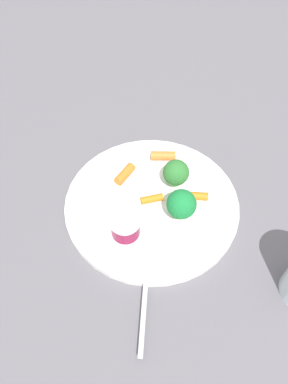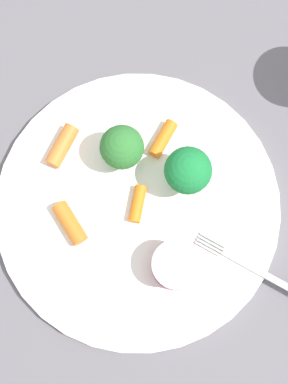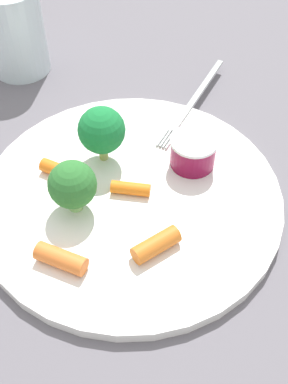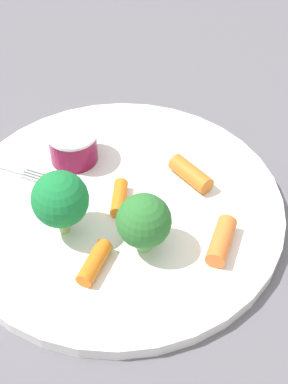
{
  "view_description": "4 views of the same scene",
  "coord_description": "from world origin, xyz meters",
  "views": [
    {
      "loc": [
        -0.24,
        0.23,
        0.48
      ],
      "look_at": [
        0.01,
        0.01,
        0.03
      ],
      "focal_mm": 31.92,
      "sensor_mm": 36.0,
      "label": 1
    },
    {
      "loc": [
        0.03,
        0.12,
        0.57
      ],
      "look_at": [
        -0.01,
        -0.01,
        0.02
      ],
      "focal_mm": 53.0,
      "sensor_mm": 36.0,
      "label": 2
    },
    {
      "loc": [
        0.29,
        -0.09,
        0.36
      ],
      "look_at": [
        0.01,
        0.01,
        0.03
      ],
      "focal_mm": 44.9,
      "sensor_mm": 36.0,
      "label": 3
    },
    {
      "loc": [
        -0.12,
        -0.32,
        0.38
      ],
      "look_at": [
        0.02,
        -0.01,
        0.03
      ],
      "focal_mm": 53.13,
      "sensor_mm": 36.0,
      "label": 4
    }
  ],
  "objects": [
    {
      "name": "fork",
      "position": [
        -0.11,
        0.11,
        0.01
      ],
      "size": [
        0.13,
        0.13,
        0.0
      ],
      "color": "#B0B8B6",
      "rests_on": "plate"
    },
    {
      "name": "carrot_stick_3",
      "position": [
        -0.04,
        -0.06,
        0.02
      ],
      "size": [
        0.04,
        0.04,
        0.01
      ],
      "primitive_type": "cylinder",
      "rotation": [
        1.57,
        0.0,
        5.49
      ],
      "color": "orange",
      "rests_on": "plate"
    },
    {
      "name": "carrot_stick_1",
      "position": [
        0.07,
        0.0,
        0.02
      ],
      "size": [
        0.03,
        0.05,
        0.02
      ],
      "primitive_type": "cylinder",
      "rotation": [
        1.57,
        0.0,
        3.41
      ],
      "color": "orange",
      "rests_on": "plate"
    },
    {
      "name": "sauce_cup",
      "position": [
        -0.02,
        0.07,
        0.03
      ],
      "size": [
        0.05,
        0.05,
        0.03
      ],
      "color": "maroon",
      "rests_on": "plate"
    },
    {
      "name": "carrot_stick_0",
      "position": [
        -0.0,
        0.0,
        0.02
      ],
      "size": [
        0.03,
        0.04,
        0.01
      ],
      "primitive_type": "cylinder",
      "rotation": [
        1.57,
        0.0,
        5.8
      ],
      "color": "orange",
      "rests_on": "plate"
    },
    {
      "name": "carrot_stick_2",
      "position": [
        0.06,
        -0.08,
        0.02
      ],
      "size": [
        0.04,
        0.04,
        0.02
      ],
      "primitive_type": "cylinder",
      "rotation": [
        1.57,
        0.0,
        2.4
      ],
      "color": "orange",
      "rests_on": "plate"
    },
    {
      "name": "ground_plane",
      "position": [
        0.0,
        0.0,
        0.0
      ],
      "size": [
        2.4,
        2.4,
        0.0
      ],
      "primitive_type": "plane",
      "color": "slate"
    },
    {
      "name": "plate",
      "position": [
        0.0,
        0.0,
        0.01
      ],
      "size": [
        0.29,
        0.29,
        0.01
      ],
      "primitive_type": "cylinder",
      "color": "white",
      "rests_on": "ground_plane"
    },
    {
      "name": "broccoli_floret_0",
      "position": [
        -0.05,
        -0.01,
        0.05
      ],
      "size": [
        0.05,
        0.05,
        0.06
      ],
      "color": "#96AF5D",
      "rests_on": "plate"
    },
    {
      "name": "broccoli_floret_1",
      "position": [
        -0.0,
        -0.05,
        0.04
      ],
      "size": [
        0.04,
        0.04,
        0.05
      ],
      "color": "#84C672",
      "rests_on": "plate"
    }
  ]
}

